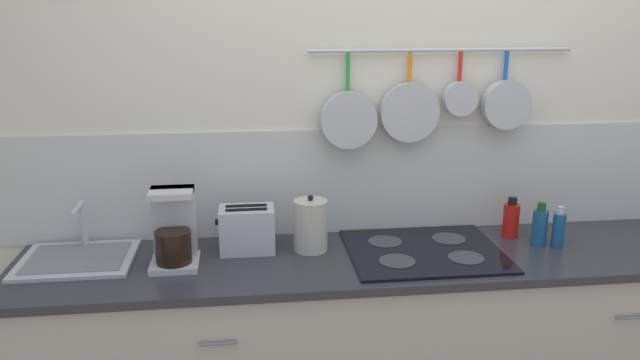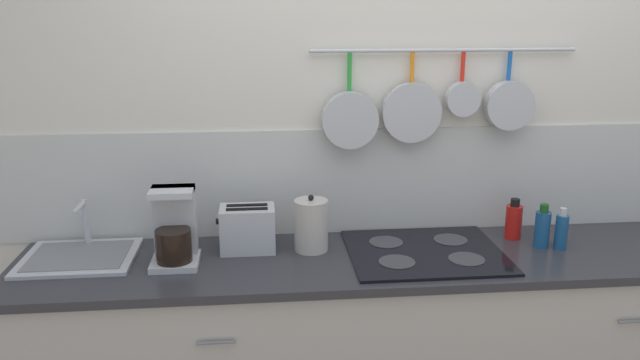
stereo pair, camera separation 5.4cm
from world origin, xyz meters
name	(u,v)px [view 2 (the right image)]	position (x,y,z in m)	size (l,w,h in m)	color
wall_back	(401,145)	(0.00, 0.34, 1.27)	(7.20, 0.15, 2.60)	silver
cabinet_base	(411,354)	(0.00, 0.00, 0.42)	(3.20, 0.57, 0.85)	#B7B2A8
countertop	(415,259)	(0.00, 0.00, 0.87)	(3.24, 0.60, 0.03)	#2D2D33
sink_basin	(80,254)	(-1.36, 0.10, 0.90)	(0.44, 0.37, 0.21)	#B7BABF
coffee_maker	(175,232)	(-0.97, 0.03, 1.01)	(0.18, 0.19, 0.31)	#B7BABF
toaster	(248,229)	(-0.68, 0.12, 0.98)	(0.24, 0.15, 0.19)	#B7BABF
kettle	(311,225)	(-0.42, 0.10, 0.99)	(0.14, 0.14, 0.24)	beige
cooktop	(425,252)	(0.04, 0.02, 0.89)	(0.63, 0.54, 0.01)	black
bottle_dish_soap	(514,221)	(0.47, 0.15, 0.96)	(0.07, 0.07, 0.18)	red
bottle_hot_sauce	(542,228)	(0.55, 0.04, 0.97)	(0.06, 0.06, 0.19)	navy
bottle_cooking_wine	(561,231)	(0.62, 0.01, 0.96)	(0.05, 0.05, 0.18)	navy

